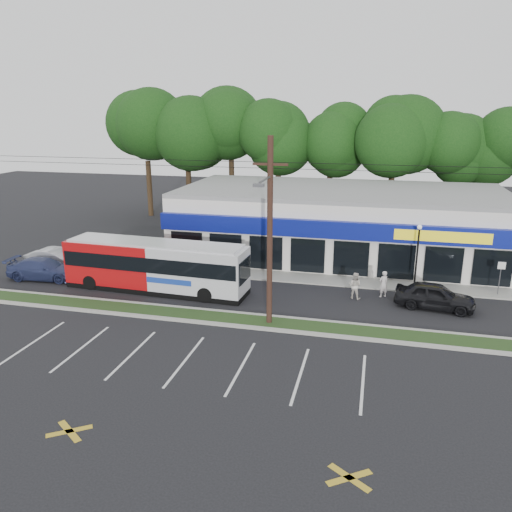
{
  "coord_description": "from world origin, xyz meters",
  "views": [
    {
      "loc": [
        8.27,
        -23.49,
        11.14
      ],
      "look_at": [
        1.29,
        5.0,
        2.6
      ],
      "focal_mm": 35.0,
      "sensor_mm": 36.0,
      "label": 1
    }
  ],
  "objects_px": {
    "metrobus": "(156,265)",
    "pedestrian_a": "(383,284)",
    "utility_pole": "(266,227)",
    "car_blue": "(44,269)",
    "lamp_post": "(418,249)",
    "car_silver": "(56,259)",
    "car_dark": "(435,296)",
    "sign_post": "(501,272)",
    "pedestrian_b": "(355,286)"
  },
  "relations": [
    {
      "from": "lamp_post",
      "to": "car_blue",
      "type": "height_order",
      "value": "lamp_post"
    },
    {
      "from": "metrobus",
      "to": "car_silver",
      "type": "bearing_deg",
      "value": 167.39
    },
    {
      "from": "metrobus",
      "to": "car_blue",
      "type": "bearing_deg",
      "value": -178.7
    },
    {
      "from": "pedestrian_a",
      "to": "car_dark",
      "type": "bearing_deg",
      "value": 124.95
    },
    {
      "from": "car_silver",
      "to": "pedestrian_b",
      "type": "height_order",
      "value": "pedestrian_b"
    },
    {
      "from": "car_blue",
      "to": "sign_post",
      "type": "bearing_deg",
      "value": -87.6
    },
    {
      "from": "utility_pole",
      "to": "car_dark",
      "type": "relative_size",
      "value": 11.1
    },
    {
      "from": "car_dark",
      "to": "pedestrian_a",
      "type": "relative_size",
      "value": 2.67
    },
    {
      "from": "lamp_post",
      "to": "metrobus",
      "type": "relative_size",
      "value": 0.35
    },
    {
      "from": "utility_pole",
      "to": "car_silver",
      "type": "relative_size",
      "value": 11.15
    },
    {
      "from": "sign_post",
      "to": "pedestrian_b",
      "type": "xyz_separation_m",
      "value": [
        -8.71,
        -2.55,
        -0.72
      ]
    },
    {
      "from": "lamp_post",
      "to": "sign_post",
      "type": "xyz_separation_m",
      "value": [
        5.0,
        -0.23,
        -1.12
      ]
    },
    {
      "from": "car_blue",
      "to": "pedestrian_a",
      "type": "relative_size",
      "value": 2.96
    },
    {
      "from": "metrobus",
      "to": "pedestrian_a",
      "type": "distance_m",
      "value": 14.38
    },
    {
      "from": "utility_pole",
      "to": "metrobus",
      "type": "bearing_deg",
      "value": 155.97
    },
    {
      "from": "car_dark",
      "to": "pedestrian_a",
      "type": "height_order",
      "value": "pedestrian_a"
    },
    {
      "from": "car_silver",
      "to": "pedestrian_a",
      "type": "height_order",
      "value": "pedestrian_a"
    },
    {
      "from": "metrobus",
      "to": "car_silver",
      "type": "distance_m",
      "value": 9.48
    },
    {
      "from": "utility_pole",
      "to": "lamp_post",
      "type": "xyz_separation_m",
      "value": [
        8.17,
        7.87,
        -2.74
      ]
    },
    {
      "from": "car_dark",
      "to": "car_silver",
      "type": "distance_m",
      "value": 26.24
    },
    {
      "from": "utility_pole",
      "to": "car_dark",
      "type": "xyz_separation_m",
      "value": [
        9.09,
        4.57,
        -4.65
      ]
    },
    {
      "from": "sign_post",
      "to": "metrobus",
      "type": "relative_size",
      "value": 0.18
    },
    {
      "from": "lamp_post",
      "to": "car_silver",
      "type": "relative_size",
      "value": 0.95
    },
    {
      "from": "utility_pole",
      "to": "metrobus",
      "type": "distance_m",
      "value": 9.53
    },
    {
      "from": "utility_pole",
      "to": "pedestrian_b",
      "type": "xyz_separation_m",
      "value": [
        4.46,
        5.1,
        -4.58
      ]
    },
    {
      "from": "lamp_post",
      "to": "pedestrian_a",
      "type": "height_order",
      "value": "lamp_post"
    },
    {
      "from": "metrobus",
      "to": "pedestrian_b",
      "type": "relative_size",
      "value": 7.24
    },
    {
      "from": "car_silver",
      "to": "metrobus",
      "type": "bearing_deg",
      "value": -104.89
    },
    {
      "from": "sign_post",
      "to": "pedestrian_b",
      "type": "bearing_deg",
      "value": -163.7
    },
    {
      "from": "sign_post",
      "to": "pedestrian_a",
      "type": "distance_m",
      "value": 7.28
    },
    {
      "from": "pedestrian_a",
      "to": "utility_pole",
      "type": "bearing_deg",
      "value": 10.68
    },
    {
      "from": "utility_pole",
      "to": "sign_post",
      "type": "relative_size",
      "value": 22.47
    },
    {
      "from": "car_silver",
      "to": "pedestrian_a",
      "type": "relative_size",
      "value": 2.66
    },
    {
      "from": "lamp_post",
      "to": "car_blue",
      "type": "relative_size",
      "value": 0.85
    },
    {
      "from": "lamp_post",
      "to": "metrobus",
      "type": "distance_m",
      "value": 16.77
    },
    {
      "from": "metrobus",
      "to": "pedestrian_a",
      "type": "xyz_separation_m",
      "value": [
        14.18,
        2.21,
        -0.86
      ]
    },
    {
      "from": "lamp_post",
      "to": "pedestrian_b",
      "type": "bearing_deg",
      "value": -143.23
    },
    {
      "from": "sign_post",
      "to": "car_dark",
      "type": "relative_size",
      "value": 0.49
    },
    {
      "from": "car_dark",
      "to": "pedestrian_a",
      "type": "distance_m",
      "value": 3.16
    },
    {
      "from": "lamp_post",
      "to": "metrobus",
      "type": "height_order",
      "value": "lamp_post"
    },
    {
      "from": "utility_pole",
      "to": "pedestrian_a",
      "type": "relative_size",
      "value": 29.66
    },
    {
      "from": "pedestrian_a",
      "to": "car_blue",
      "type": "bearing_deg",
      "value": -27.46
    },
    {
      "from": "pedestrian_a",
      "to": "lamp_post",
      "type": "bearing_deg",
      "value": -166.27
    },
    {
      "from": "utility_pole",
      "to": "car_dark",
      "type": "height_order",
      "value": "utility_pole"
    },
    {
      "from": "car_dark",
      "to": "pedestrian_b",
      "type": "relative_size",
      "value": 2.7
    },
    {
      "from": "lamp_post",
      "to": "car_silver",
      "type": "bearing_deg",
      "value": -175.93
    },
    {
      "from": "lamp_post",
      "to": "car_silver",
      "type": "distance_m",
      "value": 25.41
    },
    {
      "from": "pedestrian_a",
      "to": "metrobus",
      "type": "bearing_deg",
      "value": -23.62
    },
    {
      "from": "lamp_post",
      "to": "pedestrian_b",
      "type": "height_order",
      "value": "lamp_post"
    },
    {
      "from": "sign_post",
      "to": "pedestrian_b",
      "type": "relative_size",
      "value": 1.34
    }
  ]
}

